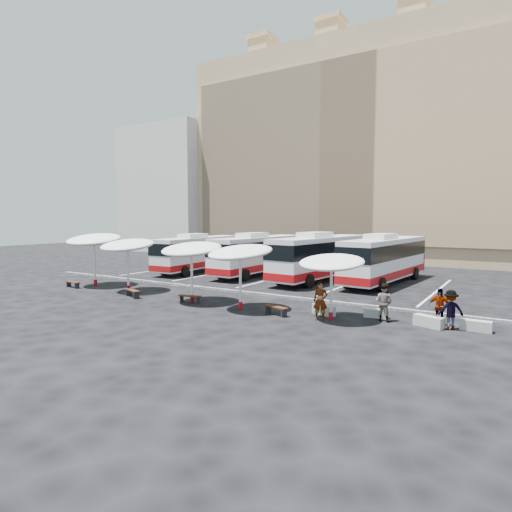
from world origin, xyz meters
The scene contains 26 objects.
ground centered at (0.00, 0.00, 0.00)m, with size 120.00×120.00×0.00m, color black.
sandstone_building centered at (0.00, 31.87, 12.63)m, with size 42.00×18.25×29.60m.
apartment_block centered at (-28.00, 28.00, 9.00)m, with size 14.00×14.00×18.00m, color beige.
curb_divider centered at (0.00, 0.50, 0.07)m, with size 34.00×0.25×0.15m, color black.
bay_lines centered at (0.00, 8.00, 0.01)m, with size 24.15×12.00×0.01m.
bus_0 centered at (-8.27, 7.98, 1.76)m, with size 3.04×11.00×3.45m.
bus_1 centered at (-2.40, 8.82, 1.85)m, with size 2.83×11.44×3.62m.
bus_2 centered at (3.42, 8.67, 1.93)m, with size 3.58×12.07×3.77m.
bus_3 centered at (8.08, 9.73, 1.90)m, with size 3.42×11.86×3.71m.
sunshade_0 centered at (-9.15, -2.54, 3.30)m, with size 4.74×4.77×3.88m.
sunshade_1 centered at (-5.24, -2.92, 3.05)m, with size 4.07×4.11×3.59m.
sunshade_2 centered at (0.71, -3.44, 3.05)m, with size 3.73×3.77×3.59m.
sunshade_3 centered at (4.18, -3.58, 3.03)m, with size 3.92×3.96×3.57m.
sunshade_4 centered at (9.13, -3.17, 2.74)m, with size 3.25×3.28×3.22m.
wood_bench_0 centered at (-9.70, -3.97, 0.32)m, with size 1.39×0.49×0.42m.
wood_bench_1 centered at (-3.38, -4.23, 0.35)m, with size 1.52×0.87×0.45m.
wood_bench_2 centered at (0.72, -3.65, 0.32)m, with size 1.39×0.61×0.41m.
wood_bench_3 centered at (6.44, -3.73, 0.34)m, with size 1.48×0.78×0.44m.
conc_bench_0 centered at (8.42, -2.38, 0.24)m, with size 1.30×0.43×0.49m, color gray.
conc_bench_1 centered at (10.85, -1.64, 0.21)m, with size 1.12×0.37×0.42m, color gray.
conc_bench_2 centered at (13.36, -2.15, 0.25)m, with size 1.32×0.44×0.50m, color gray.
conc_bench_3 centered at (15.21, -1.80, 0.23)m, with size 1.24×0.41×0.46m, color gray.
passenger_0 centered at (8.75, -3.52, 0.93)m, with size 0.68×0.45×1.86m, color black.
passenger_1 centered at (11.35, -2.08, 0.89)m, with size 0.87×0.67×1.78m, color black.
passenger_2 centered at (13.68, -1.56, 0.85)m, with size 0.99×0.41×1.69m, color black.
passenger_3 centered at (14.21, -2.15, 0.87)m, with size 1.12×0.65×1.74m, color black.
Camera 1 is at (16.84, -22.03, 4.84)m, focal length 30.00 mm.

